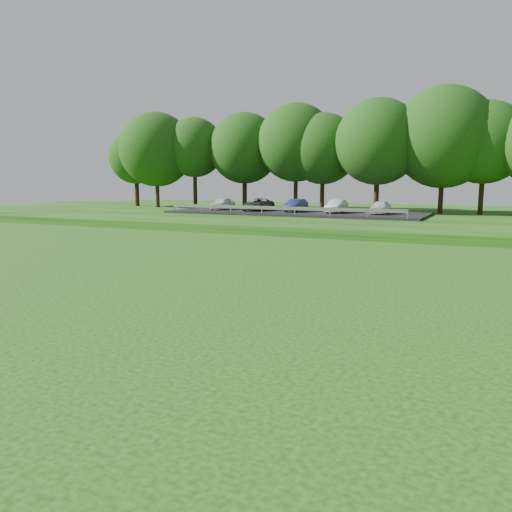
% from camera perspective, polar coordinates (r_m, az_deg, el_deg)
% --- Properties ---
extents(parking_lot, '(24.00, 9.00, 1.38)m').
position_cam_1_polar(parking_lot, '(47.59, 4.18, 5.36)').
color(parking_lot, black).
rests_on(parking_lot, berm).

